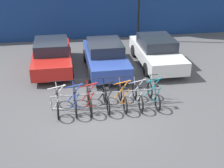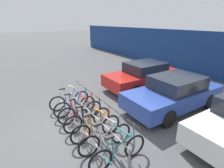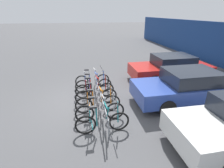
{
  "view_description": "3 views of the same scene",
  "coord_description": "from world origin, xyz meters",
  "px_view_note": "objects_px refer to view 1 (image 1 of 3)",
  "views": [
    {
      "loc": [
        -1.13,
        -9.74,
        5.95
      ],
      "look_at": [
        0.62,
        0.74,
        0.88
      ],
      "focal_mm": 50.0,
      "sensor_mm": 36.0,
      "label": 1
    },
    {
      "loc": [
        5.15,
        -1.52,
        3.5
      ],
      "look_at": [
        -0.56,
        2.07,
        1.06
      ],
      "focal_mm": 28.0,
      "sensor_mm": 36.0,
      "label": 2
    },
    {
      "loc": [
        6.73,
        -0.04,
        3.52
      ],
      "look_at": [
        0.26,
        1.2,
        0.81
      ],
      "focal_mm": 28.0,
      "sensor_mm": 36.0,
      "label": 3
    }
  ],
  "objects_px": {
    "car_white": "(157,51)",
    "bicycle_orange": "(122,98)",
    "bicycle_teal": "(154,95)",
    "bicycle_red": "(89,100)",
    "bike_rack": "(106,94)",
    "car_blue": "(105,56)",
    "bicycle_silver": "(138,96)",
    "bicycle_blue": "(75,101)",
    "bicycle_black": "(106,99)",
    "car_red": "(52,55)",
    "bicycle_white": "(58,103)"
  },
  "relations": [
    {
      "from": "car_red",
      "to": "bicycle_silver",
      "type": "bearing_deg",
      "value": -52.91
    },
    {
      "from": "bike_rack",
      "to": "car_white",
      "type": "xyz_separation_m",
      "value": [
        3.13,
        3.84,
        0.2
      ]
    },
    {
      "from": "bicycle_blue",
      "to": "bicycle_white",
      "type": "bearing_deg",
      "value": 178.43
    },
    {
      "from": "bicycle_blue",
      "to": "car_white",
      "type": "xyz_separation_m",
      "value": [
        4.33,
        3.99,
        0.31
      ]
    },
    {
      "from": "bike_rack",
      "to": "car_blue",
      "type": "distance_m",
      "value": 3.6
    },
    {
      "from": "bicycle_white",
      "to": "bicycle_blue",
      "type": "xyz_separation_m",
      "value": [
        0.63,
        0.0,
        0.0
      ]
    },
    {
      "from": "bicycle_black",
      "to": "bicycle_teal",
      "type": "distance_m",
      "value": 1.86
    },
    {
      "from": "car_red",
      "to": "car_blue",
      "type": "distance_m",
      "value": 2.61
    },
    {
      "from": "car_red",
      "to": "bicycle_white",
      "type": "bearing_deg",
      "value": -87.0
    },
    {
      "from": "bicycle_white",
      "to": "bicycle_black",
      "type": "distance_m",
      "value": 1.8
    },
    {
      "from": "bicycle_white",
      "to": "bicycle_red",
      "type": "bearing_deg",
      "value": -3.49
    },
    {
      "from": "bicycle_white",
      "to": "bicycle_teal",
      "type": "height_order",
      "value": "same"
    },
    {
      "from": "bicycle_blue",
      "to": "car_blue",
      "type": "xyz_separation_m",
      "value": [
        1.69,
        3.71,
        0.31
      ]
    },
    {
      "from": "bicycle_red",
      "to": "bicycle_orange",
      "type": "height_order",
      "value": "same"
    },
    {
      "from": "bicycle_black",
      "to": "car_red",
      "type": "distance_m",
      "value": 4.76
    },
    {
      "from": "bicycle_blue",
      "to": "bicycle_red",
      "type": "xyz_separation_m",
      "value": [
        0.54,
        0.0,
        0.0
      ]
    },
    {
      "from": "bicycle_silver",
      "to": "bicycle_teal",
      "type": "xyz_separation_m",
      "value": [
        0.64,
        0.0,
        0.0
      ]
    },
    {
      "from": "bicycle_red",
      "to": "bicycle_teal",
      "type": "height_order",
      "value": "same"
    },
    {
      "from": "bike_rack",
      "to": "bicycle_orange",
      "type": "relative_size",
      "value": 2.46
    },
    {
      "from": "bike_rack",
      "to": "bicycle_silver",
      "type": "xyz_separation_m",
      "value": [
        1.19,
        -0.15,
        -0.11
      ]
    },
    {
      "from": "bicycle_black",
      "to": "car_blue",
      "type": "bearing_deg",
      "value": 78.41
    },
    {
      "from": "car_red",
      "to": "bicycle_orange",
      "type": "bearing_deg",
      "value": -58.25
    },
    {
      "from": "bicycle_silver",
      "to": "bicycle_red",
      "type": "bearing_deg",
      "value": 177.6
    },
    {
      "from": "bicycle_white",
      "to": "car_blue",
      "type": "relative_size",
      "value": 0.39
    },
    {
      "from": "car_red",
      "to": "car_white",
      "type": "xyz_separation_m",
      "value": [
        5.19,
        -0.3,
        0.0
      ]
    },
    {
      "from": "bicycle_black",
      "to": "bicycle_silver",
      "type": "height_order",
      "value": "same"
    },
    {
      "from": "bicycle_orange",
      "to": "bicycle_teal",
      "type": "height_order",
      "value": "same"
    },
    {
      "from": "bike_rack",
      "to": "car_red",
      "type": "xyz_separation_m",
      "value": [
        -2.06,
        4.15,
        0.2
      ]
    },
    {
      "from": "bicycle_teal",
      "to": "car_red",
      "type": "xyz_separation_m",
      "value": [
        -3.89,
        4.29,
        0.31
      ]
    },
    {
      "from": "bicycle_silver",
      "to": "car_red",
      "type": "height_order",
      "value": "car_red"
    },
    {
      "from": "bicycle_silver",
      "to": "car_white",
      "type": "bearing_deg",
      "value": 61.63
    },
    {
      "from": "bicycle_silver",
      "to": "bicycle_teal",
      "type": "distance_m",
      "value": 0.64
    },
    {
      "from": "bicycle_red",
      "to": "bicycle_black",
      "type": "relative_size",
      "value": 1.0
    },
    {
      "from": "bicycle_silver",
      "to": "car_blue",
      "type": "bearing_deg",
      "value": 98.33
    },
    {
      "from": "bike_rack",
      "to": "bicycle_silver",
      "type": "height_order",
      "value": "bicycle_silver"
    },
    {
      "from": "car_blue",
      "to": "car_white",
      "type": "bearing_deg",
      "value": 6.1
    },
    {
      "from": "car_white",
      "to": "bicycle_orange",
      "type": "bearing_deg",
      "value": -122.4
    },
    {
      "from": "bicycle_red",
      "to": "car_red",
      "type": "relative_size",
      "value": 0.4
    },
    {
      "from": "bicycle_teal",
      "to": "car_white",
      "type": "bearing_deg",
      "value": 73.13
    },
    {
      "from": "car_red",
      "to": "car_blue",
      "type": "bearing_deg",
      "value": -12.99
    },
    {
      "from": "bicycle_orange",
      "to": "car_red",
      "type": "distance_m",
      "value": 5.06
    },
    {
      "from": "car_white",
      "to": "bicycle_teal",
      "type": "bearing_deg",
      "value": -108.1
    },
    {
      "from": "bicycle_orange",
      "to": "bicycle_silver",
      "type": "distance_m",
      "value": 0.59
    },
    {
      "from": "bike_rack",
      "to": "bicycle_orange",
      "type": "distance_m",
      "value": 0.63
    },
    {
      "from": "bicycle_red",
      "to": "bicycle_teal",
      "type": "bearing_deg",
      "value": -1.86
    },
    {
      "from": "bicycle_silver",
      "to": "car_red",
      "type": "bearing_deg",
      "value": 124.69
    },
    {
      "from": "bike_rack",
      "to": "car_white",
      "type": "distance_m",
      "value": 4.96
    },
    {
      "from": "bike_rack",
      "to": "bicycle_black",
      "type": "relative_size",
      "value": 2.46
    },
    {
      "from": "bicycle_blue",
      "to": "bicycle_silver",
      "type": "bearing_deg",
      "value": -1.57
    },
    {
      "from": "bicycle_white",
      "to": "bicycle_teal",
      "type": "xyz_separation_m",
      "value": [
        3.66,
        0.0,
        0.0
      ]
    }
  ]
}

